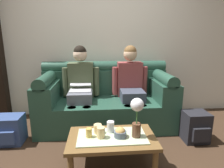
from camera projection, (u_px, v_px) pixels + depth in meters
name	position (u px, v px, depth m)	size (l,w,h in m)	color
back_wall_patterned	(104.00, 31.00, 3.20)	(6.00, 0.12, 2.90)	silver
couch	(106.00, 101.00, 2.94)	(1.99, 0.88, 0.96)	#234738
person_left	(81.00, 83.00, 2.84)	(0.56, 0.67, 1.22)	#595B66
person_right	(131.00, 82.00, 2.90)	(0.56, 0.67, 1.22)	#383D4C
coffee_table	(112.00, 141.00, 1.92)	(0.89, 0.53, 0.35)	brown
flower_vase	(137.00, 113.00, 1.84)	(0.13, 0.13, 0.40)	brown
snack_bowl	(120.00, 133.00, 1.88)	(0.12, 0.12, 0.10)	#4C5666
cup_near_left	(89.00, 133.00, 1.87)	(0.06, 0.06, 0.09)	gold
cup_near_right	(111.00, 127.00, 1.98)	(0.08, 0.08, 0.12)	silver
cup_far_center	(98.00, 129.00, 1.96)	(0.08, 0.08, 0.09)	#DBB77A
cup_far_left	(101.00, 132.00, 1.86)	(0.08, 0.08, 0.11)	#DBB77A
backpack_right	(195.00, 127.00, 2.45)	(0.31, 0.31, 0.39)	black
backpack_left	(10.00, 130.00, 2.40)	(0.33, 0.32, 0.36)	#33477A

